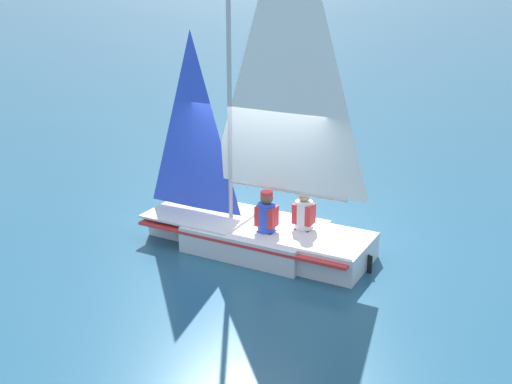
% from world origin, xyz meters
% --- Properties ---
extents(ground_plane, '(260.00, 260.00, 0.00)m').
position_xyz_m(ground_plane, '(0.00, 0.00, 0.00)').
color(ground_plane, '#235675').
extents(sailboat_main, '(2.12, 4.21, 6.15)m').
position_xyz_m(sailboat_main, '(0.01, 0.05, 0.85)').
color(sailboat_main, silver).
rests_on(sailboat_main, ground_plane).
extents(sailor_helm, '(0.34, 0.37, 1.16)m').
position_xyz_m(sailor_helm, '(0.23, 0.27, 0.63)').
color(sailor_helm, black).
rests_on(sailor_helm, ground_plane).
extents(sailor_crew, '(0.34, 0.37, 1.16)m').
position_xyz_m(sailor_crew, '(-0.10, 0.84, 0.63)').
color(sailor_crew, black).
rests_on(sailor_crew, ground_plane).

